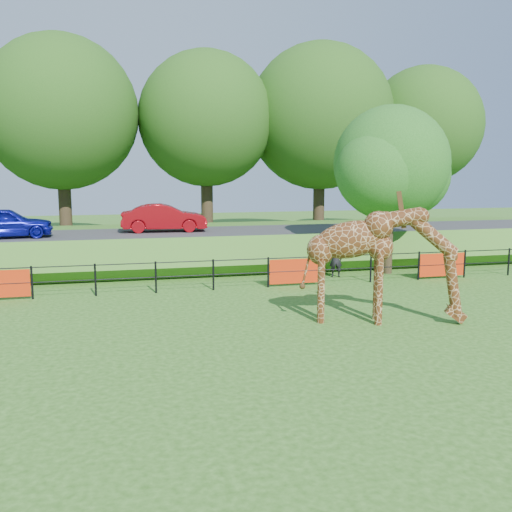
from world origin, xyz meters
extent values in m
plane|color=#295415|center=(0.00, 0.00, 0.00)|extent=(90.00, 90.00, 0.00)
cube|color=#295415|center=(0.00, 15.50, 0.65)|extent=(40.00, 9.00, 1.30)
cube|color=#2F2F32|center=(0.00, 14.00, 1.36)|extent=(40.00, 5.00, 0.12)
imported|color=#161AB9|center=(-7.71, 13.65, 2.06)|extent=(3.88, 1.93, 1.27)
imported|color=#A60B13|center=(-1.13, 14.63, 2.05)|extent=(3.90, 1.55, 1.26)
imported|color=black|center=(5.12, 9.33, 0.71)|extent=(0.58, 0.45, 1.41)
cylinder|color=#2D2214|center=(7.50, 9.60, 1.60)|extent=(0.36, 0.36, 3.20)
sphere|color=#1E5B19|center=(7.50, 9.60, 4.46)|extent=(4.60, 4.60, 4.60)
sphere|color=#1E5B19|center=(8.65, 10.29, 4.00)|extent=(3.45, 3.45, 3.45)
sphere|color=#1E5B19|center=(6.58, 8.91, 4.12)|extent=(3.22, 3.22, 3.22)
cylinder|color=#2D2214|center=(-6.00, 22.00, 2.50)|extent=(0.70, 0.70, 5.00)
sphere|color=#215015|center=(-6.00, 22.00, 7.31)|extent=(8.40, 8.40, 8.40)
cylinder|color=#2D2214|center=(2.00, 22.00, 2.50)|extent=(0.70, 0.70, 5.00)
sphere|color=#215015|center=(2.00, 22.00, 7.14)|extent=(7.80, 7.80, 7.80)
cylinder|color=#2D2214|center=(9.00, 22.00, 2.50)|extent=(0.70, 0.70, 5.00)
sphere|color=#215015|center=(9.00, 22.00, 7.42)|extent=(8.80, 8.80, 8.80)
cylinder|color=#2D2214|center=(16.00, 22.00, 2.50)|extent=(0.70, 0.70, 5.00)
sphere|color=#215015|center=(16.00, 22.00, 7.04)|extent=(7.40, 7.40, 7.40)
camera|label=1|loc=(-3.24, -11.50, 4.17)|focal=40.00mm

